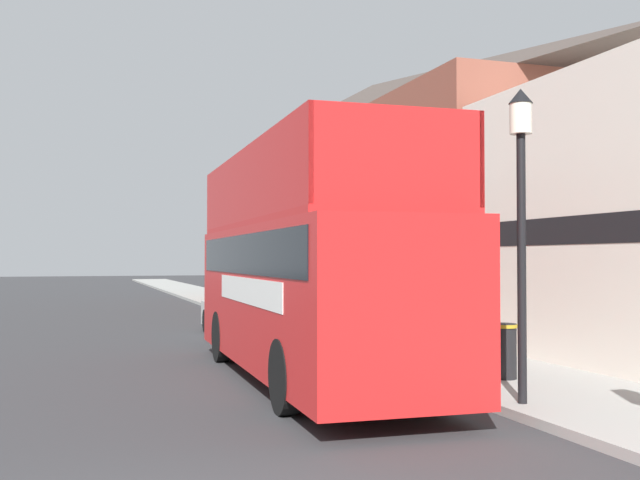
% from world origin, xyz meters
% --- Properties ---
extents(ground_plane, '(144.00, 144.00, 0.00)m').
position_xyz_m(ground_plane, '(0.00, 21.00, 0.00)').
color(ground_plane, '#333335').
extents(sidewalk, '(3.32, 108.00, 0.14)m').
position_xyz_m(sidewalk, '(7.01, 18.00, 0.07)').
color(sidewalk, '#999993').
rests_on(sidewalk, ground_plane).
extents(brick_terrace_rear, '(6.00, 25.60, 9.67)m').
position_xyz_m(brick_terrace_rear, '(11.67, 23.96, 4.83)').
color(brick_terrace_rear, brown).
rests_on(brick_terrace_rear, ground_plane).
extents(tour_bus, '(2.74, 9.67, 4.22)m').
position_xyz_m(tour_bus, '(3.63, 7.81, 1.85)').
color(tour_bus, red).
rests_on(tour_bus, ground_plane).
extents(parked_car_ahead_of_bus, '(1.96, 4.45, 1.49)m').
position_xyz_m(parked_car_ahead_of_bus, '(4.21, 15.87, 0.70)').
color(parked_car_ahead_of_bus, silver).
rests_on(parked_car_ahead_of_bus, ground_plane).
extents(lamp_post_nearest, '(0.35, 0.35, 4.61)m').
position_xyz_m(lamp_post_nearest, '(5.76, 3.95, 3.33)').
color(lamp_post_nearest, black).
rests_on(lamp_post_nearest, sidewalk).
extents(lamp_post_second, '(0.35, 0.35, 4.80)m').
position_xyz_m(lamp_post_second, '(5.72, 13.85, 3.44)').
color(lamp_post_second, black).
rests_on(lamp_post_second, sidewalk).
extents(lamp_post_third, '(0.35, 0.35, 4.30)m').
position_xyz_m(lamp_post_third, '(6.01, 23.75, 3.13)').
color(lamp_post_third, black).
rests_on(lamp_post_third, sidewalk).
extents(litter_bin, '(0.48, 0.48, 0.97)m').
position_xyz_m(litter_bin, '(6.73, 5.98, 0.65)').
color(litter_bin, black).
rests_on(litter_bin, sidewalk).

